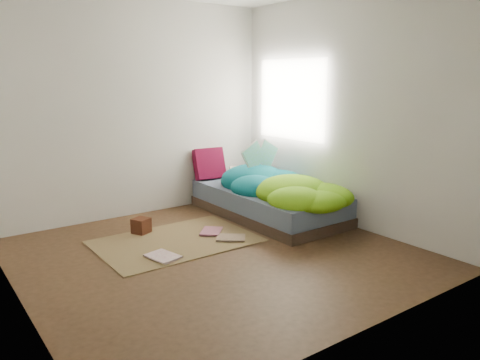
% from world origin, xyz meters
% --- Properties ---
extents(ground, '(3.50, 3.50, 0.00)m').
position_xyz_m(ground, '(0.00, 0.00, 0.00)').
color(ground, '#3D2817').
rests_on(ground, ground).
extents(room_walls, '(3.54, 3.54, 2.62)m').
position_xyz_m(room_walls, '(0.01, 0.01, 1.63)').
color(room_walls, silver).
rests_on(room_walls, ground).
extents(bed, '(1.00, 2.00, 0.34)m').
position_xyz_m(bed, '(1.22, 0.72, 0.17)').
color(bed, '#32271B').
rests_on(bed, ground).
extents(duvet, '(0.96, 1.84, 0.34)m').
position_xyz_m(duvet, '(1.22, 0.50, 0.51)').
color(duvet, '#075272').
rests_on(duvet, bed).
extents(rug, '(1.60, 1.10, 0.01)m').
position_xyz_m(rug, '(-0.15, 0.55, 0.01)').
color(rug, brown).
rests_on(rug, ground).
extents(pillow_floral, '(0.63, 0.54, 0.12)m').
position_xyz_m(pillow_floral, '(1.43, 1.35, 0.40)').
color(pillow_floral, beige).
rests_on(pillow_floral, bed).
extents(pillow_magenta, '(0.42, 0.17, 0.41)m').
position_xyz_m(pillow_magenta, '(0.95, 1.64, 0.55)').
color(pillow_magenta, '#46041D').
rests_on(pillow_magenta, bed).
extents(open_book, '(0.47, 0.13, 0.29)m').
position_xyz_m(open_book, '(1.28, 0.94, 0.82)').
color(open_book, green).
rests_on(open_book, duvet).
extents(wooden_box, '(0.22, 0.22, 0.16)m').
position_xyz_m(wooden_box, '(-0.33, 1.00, 0.09)').
color(wooden_box, '#3D170E').
rests_on(wooden_box, rug).
extents(floor_book_a, '(0.29, 0.35, 0.02)m').
position_xyz_m(floor_book_a, '(-0.59, 0.18, 0.02)').
color(floor_book_a, silver).
rests_on(floor_book_a, rug).
extents(floor_book_b, '(0.35, 0.35, 0.03)m').
position_xyz_m(floor_book_b, '(0.21, 0.62, 0.03)').
color(floor_book_b, '#B4687E').
rests_on(floor_book_b, rug).
extents(floor_book_c, '(0.37, 0.36, 0.02)m').
position_xyz_m(floor_book_c, '(0.28, 0.17, 0.02)').
color(floor_book_c, '#9F8468').
rests_on(floor_book_c, rug).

